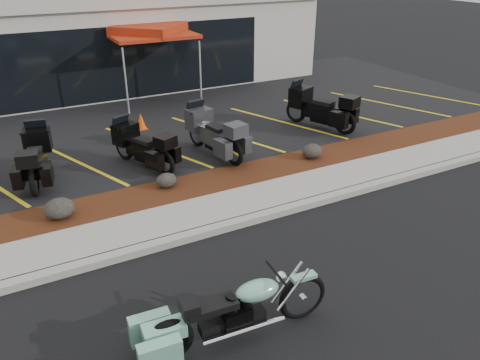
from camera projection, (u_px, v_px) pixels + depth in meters
ground at (248, 251)px, 8.96m from camera, size 90.00×90.00×0.00m
curb at (227, 226)px, 9.64m from camera, size 24.00×0.25×0.15m
sidewalk at (213, 211)px, 10.20m from camera, size 24.00×1.20×0.15m
mulch_bed at (192, 188)px, 11.15m from camera, size 24.00×1.20×0.16m
upper_lot at (129, 122)px, 15.44m from camera, size 26.00×9.60×0.15m
dealership_building at (83, 35)px, 19.56m from camera, size 18.00×8.16×4.00m
boulder_left at (59, 208)px, 9.66m from camera, size 0.62×0.52×0.44m
boulder_mid at (166, 180)px, 10.95m from camera, size 0.49×0.40×0.34m
boulder_right at (312, 151)px, 12.49m from camera, size 0.55×0.46×0.39m
hero_cruiser at (303, 291)px, 7.10m from camera, size 3.04×0.97×1.05m
touring_black_front at (39, 144)px, 11.77m from camera, size 1.31×2.36×1.30m
touring_black_mid at (123, 138)px, 12.24m from camera, size 1.61×2.26×1.23m
touring_grey at (197, 123)px, 13.06m from camera, size 1.32×2.46×1.36m
touring_black_rear at (297, 101)px, 14.92m from camera, size 1.78×2.60×1.41m
traffic_cone at (141, 121)px, 14.53m from camera, size 0.33×0.33×0.52m
popup_canopy at (149, 31)px, 16.57m from camera, size 3.60×3.60×2.69m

